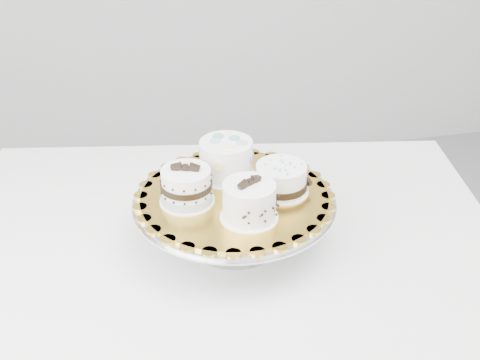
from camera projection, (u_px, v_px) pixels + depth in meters
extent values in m
cube|color=white|center=(223.00, 235.00, 1.30)|extent=(1.30, 0.99, 0.04)
cube|color=white|center=(41.00, 275.00, 1.77)|extent=(0.06, 0.06, 0.71)
cube|color=white|center=(402.00, 266.00, 1.80)|extent=(0.06, 0.06, 0.71)
cylinder|color=gray|center=(235.00, 239.00, 1.25)|extent=(0.19, 0.19, 0.01)
cylinder|color=gray|center=(235.00, 222.00, 1.22)|extent=(0.12, 0.12, 0.10)
cylinder|color=silver|center=(234.00, 199.00, 1.20)|extent=(0.39, 0.39, 0.01)
cylinder|color=silver|center=(234.00, 201.00, 1.20)|extent=(0.40, 0.40, 0.00)
cylinder|color=#C67F2A|center=(234.00, 196.00, 1.19)|extent=(0.48, 0.48, 0.01)
cylinder|color=white|center=(249.00, 217.00, 1.12)|extent=(0.11, 0.11, 0.00)
cylinder|color=white|center=(249.00, 201.00, 1.10)|extent=(0.13, 0.13, 0.07)
cylinder|color=white|center=(187.00, 201.00, 1.17)|extent=(0.11, 0.11, 0.00)
cylinder|color=white|center=(186.00, 185.00, 1.15)|extent=(0.12, 0.12, 0.07)
cylinder|color=#9AB0C3|center=(187.00, 196.00, 1.16)|extent=(0.10, 0.10, 0.02)
cylinder|color=black|center=(186.00, 185.00, 1.15)|extent=(0.10, 0.10, 0.01)
cylinder|color=white|center=(226.00, 175.00, 1.25)|extent=(0.12, 0.12, 0.00)
cylinder|color=white|center=(226.00, 158.00, 1.23)|extent=(0.11, 0.11, 0.08)
cylinder|color=white|center=(281.00, 190.00, 1.20)|extent=(0.11, 0.11, 0.00)
cylinder|color=white|center=(281.00, 178.00, 1.19)|extent=(0.12, 0.12, 0.05)
cylinder|color=black|center=(281.00, 184.00, 1.19)|extent=(0.11, 0.11, 0.01)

